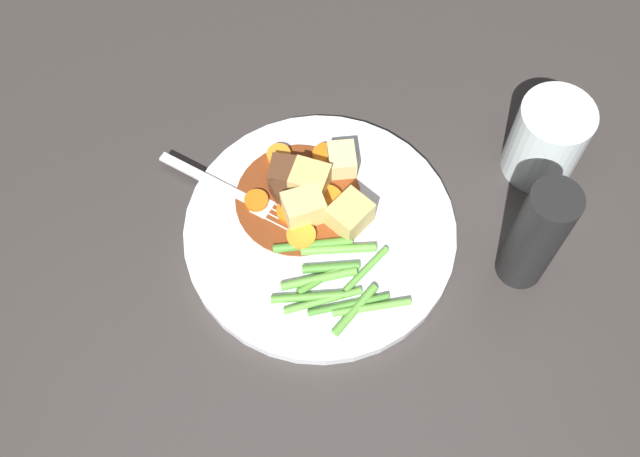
# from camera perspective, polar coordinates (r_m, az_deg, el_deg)

# --- Properties ---
(ground_plane) EXTENTS (3.00, 3.00, 0.00)m
(ground_plane) POSITION_cam_1_polar(r_m,az_deg,el_deg) (0.79, 0.00, -0.44)
(ground_plane) COLOR #383330
(dinner_plate) EXTENTS (0.27, 0.27, 0.01)m
(dinner_plate) POSITION_cam_1_polar(r_m,az_deg,el_deg) (0.78, 0.00, -0.22)
(dinner_plate) COLOR white
(dinner_plate) RESTS_ON ground_plane
(stew_sauce) EXTENTS (0.13, 0.13, 0.00)m
(stew_sauce) POSITION_cam_1_polar(r_m,az_deg,el_deg) (0.79, -1.62, 2.21)
(stew_sauce) COLOR brown
(stew_sauce) RESTS_ON dinner_plate
(carrot_slice_0) EXTENTS (0.05, 0.05, 0.01)m
(carrot_slice_0) POSITION_cam_1_polar(r_m,az_deg,el_deg) (0.78, 0.43, 1.95)
(carrot_slice_0) COLOR orange
(carrot_slice_0) RESTS_ON dinner_plate
(carrot_slice_1) EXTENTS (0.04, 0.04, 0.01)m
(carrot_slice_1) POSITION_cam_1_polar(r_m,az_deg,el_deg) (0.77, -1.39, -0.60)
(carrot_slice_1) COLOR orange
(carrot_slice_1) RESTS_ON dinner_plate
(carrot_slice_2) EXTENTS (0.03, 0.03, 0.01)m
(carrot_slice_2) POSITION_cam_1_polar(r_m,az_deg,el_deg) (0.81, 0.37, 5.37)
(carrot_slice_2) COLOR orange
(carrot_slice_2) RESTS_ON dinner_plate
(carrot_slice_3) EXTENTS (0.03, 0.03, 0.01)m
(carrot_slice_3) POSITION_cam_1_polar(r_m,az_deg,el_deg) (0.79, -4.71, 2.01)
(carrot_slice_3) COLOR orange
(carrot_slice_3) RESTS_ON dinner_plate
(carrot_slice_4) EXTENTS (0.03, 0.03, 0.01)m
(carrot_slice_4) POSITION_cam_1_polar(r_m,az_deg,el_deg) (0.81, -3.05, 5.38)
(carrot_slice_4) COLOR orange
(carrot_slice_4) RESTS_ON dinner_plate
(carrot_slice_5) EXTENTS (0.03, 0.03, 0.01)m
(carrot_slice_5) POSITION_cam_1_polar(r_m,az_deg,el_deg) (0.78, -2.30, 1.23)
(carrot_slice_5) COLOR orange
(carrot_slice_5) RESTS_ON dinner_plate
(potato_chunk_0) EXTENTS (0.05, 0.05, 0.03)m
(potato_chunk_0) POSITION_cam_1_polar(r_m,az_deg,el_deg) (0.76, 2.25, 0.90)
(potato_chunk_0) COLOR #DBBC6B
(potato_chunk_0) RESTS_ON dinner_plate
(potato_chunk_1) EXTENTS (0.04, 0.03, 0.03)m
(potato_chunk_1) POSITION_cam_1_polar(r_m,az_deg,el_deg) (0.80, 1.61, 5.04)
(potato_chunk_1) COLOR #EAD68C
(potato_chunk_1) RESTS_ON dinner_plate
(potato_chunk_2) EXTENTS (0.05, 0.05, 0.04)m
(potato_chunk_2) POSITION_cam_1_polar(r_m,az_deg,el_deg) (0.78, -0.42, 3.54)
(potato_chunk_2) COLOR #DBBC6B
(potato_chunk_2) RESTS_ON dinner_plate
(potato_chunk_3) EXTENTS (0.03, 0.04, 0.04)m
(potato_chunk_3) POSITION_cam_1_polar(r_m,az_deg,el_deg) (0.77, -1.20, 1.51)
(potato_chunk_3) COLOR #E5CC7A
(potato_chunk_3) RESTS_ON dinner_plate
(meat_chunk_0) EXTENTS (0.04, 0.04, 0.02)m
(meat_chunk_0) POSITION_cam_1_polar(r_m,az_deg,el_deg) (0.79, -2.68, 4.15)
(meat_chunk_0) COLOR #56331E
(meat_chunk_0) RESTS_ON dinner_plate
(meat_chunk_1) EXTENTS (0.04, 0.04, 0.02)m
(meat_chunk_1) POSITION_cam_1_polar(r_m,az_deg,el_deg) (0.78, -2.30, 2.63)
(meat_chunk_1) COLOR #4C2B19
(meat_chunk_1) RESTS_ON dinner_plate
(green_bean_0) EXTENTS (0.04, 0.05, 0.01)m
(green_bean_0) POSITION_cam_1_polar(r_m,az_deg,el_deg) (0.74, 2.59, -6.02)
(green_bean_0) COLOR #66AD42
(green_bean_0) RESTS_ON dinner_plate
(green_bean_1) EXTENTS (0.04, 0.05, 0.01)m
(green_bean_1) POSITION_cam_1_polar(r_m,az_deg,el_deg) (0.75, 3.41, -3.05)
(green_bean_1) COLOR #66AD42
(green_bean_1) RESTS_ON dinner_plate
(green_bean_2) EXTENTS (0.01, 0.08, 0.01)m
(green_bean_2) POSITION_cam_1_polar(r_m,az_deg,el_deg) (0.74, 0.20, -5.34)
(green_bean_2) COLOR #66AD42
(green_bean_2) RESTS_ON dinner_plate
(green_bean_3) EXTENTS (0.02, 0.05, 0.01)m
(green_bean_3) POSITION_cam_1_polar(r_m,az_deg,el_deg) (0.75, 0.04, -3.76)
(green_bean_3) COLOR #599E38
(green_bean_3) RESTS_ON dinner_plate
(green_bean_4) EXTENTS (0.02, 0.07, 0.01)m
(green_bean_4) POSITION_cam_1_polar(r_m,az_deg,el_deg) (0.76, 1.38, -1.53)
(green_bean_4) COLOR #66AD42
(green_bean_4) RESTS_ON dinner_plate
(green_bean_5) EXTENTS (0.02, 0.08, 0.01)m
(green_bean_5) POSITION_cam_1_polar(r_m,az_deg,el_deg) (0.76, -0.54, -1.22)
(green_bean_5) COLOR #4C8E33
(green_bean_5) RESTS_ON dinner_plate
(green_bean_6) EXTENTS (0.01, 0.07, 0.01)m
(green_bean_6) POSITION_cam_1_polar(r_m,az_deg,el_deg) (0.75, -0.08, -3.71)
(green_bean_6) COLOR #66AD42
(green_bean_6) RESTS_ON dinner_plate
(green_bean_7) EXTENTS (0.01, 0.08, 0.01)m
(green_bean_7) POSITION_cam_1_polar(r_m,az_deg,el_deg) (0.74, 2.11, -5.62)
(green_bean_7) COLOR #4C8E33
(green_bean_7) RESTS_ON dinner_plate
(green_bean_8) EXTENTS (0.02, 0.07, 0.01)m
(green_bean_8) POSITION_cam_1_polar(r_m,az_deg,el_deg) (0.74, -0.92, -5.07)
(green_bean_8) COLOR #599E38
(green_bean_8) RESTS_ON dinner_plate
(green_bean_9) EXTENTS (0.02, 0.06, 0.01)m
(green_bean_9) POSITION_cam_1_polar(r_m,az_deg,el_deg) (0.75, 1.11, -2.82)
(green_bean_9) COLOR #4C8E33
(green_bean_9) RESTS_ON dinner_plate
(green_bean_10) EXTENTS (0.01, 0.08, 0.01)m
(green_bean_10) POSITION_cam_1_polar(r_m,az_deg,el_deg) (0.74, 3.83, -5.80)
(green_bean_10) COLOR #66AD42
(green_bean_10) RESTS_ON dinner_plate
(fork) EXTENTS (0.13, 0.14, 0.00)m
(fork) POSITION_cam_1_polar(r_m,az_deg,el_deg) (0.80, -6.12, 2.49)
(fork) COLOR silver
(fork) RESTS_ON dinner_plate
(water_glass) EXTENTS (0.07, 0.07, 0.09)m
(water_glass) POSITION_cam_1_polar(r_m,az_deg,el_deg) (0.82, 16.40, 6.28)
(water_glass) COLOR silver
(water_glass) RESTS_ON ground_plane
(pepper_mill) EXTENTS (0.05, 0.05, 0.14)m
(pepper_mill) POSITION_cam_1_polar(r_m,az_deg,el_deg) (0.73, 15.66, -0.54)
(pepper_mill) COLOR black
(pepper_mill) RESTS_ON ground_plane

